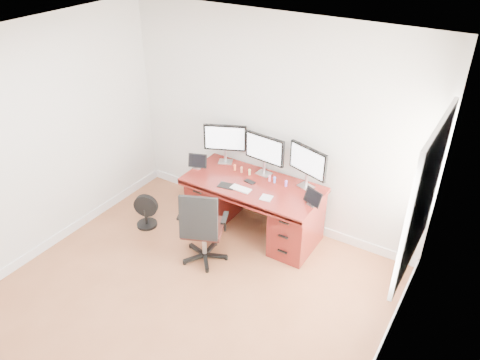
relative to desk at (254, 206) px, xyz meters
The scene contains 21 objects.
ground 1.87m from the desk, 90.00° to the right, with size 4.50×4.50×0.00m, color #915737.
back_wall 1.04m from the desk, 90.00° to the left, with size 4.00×0.10×2.70m, color white.
right_wall 2.80m from the desk, 40.79° to the right, with size 0.10×4.50×2.70m.
desk is the anchor object (origin of this frame).
office_chair 0.83m from the desk, 104.93° to the right, with size 0.69×0.69×0.99m.
floor_fan 1.43m from the desk, 153.26° to the right, with size 0.32×0.27×0.46m.
monitor_left 0.93m from the desk, 157.68° to the left, with size 0.52×0.26×0.53m.
monitor_center 0.72m from the desk, 90.04° to the left, with size 0.55×0.16×0.53m.
monitor_right 0.93m from the desk, 22.31° to the left, with size 0.53×0.20×0.53m.
tablet_left 0.91m from the desk, behind, with size 0.25×0.15×0.19m.
tablet_right 0.92m from the desk, ahead, with size 0.25×0.15×0.19m.
keyboard 0.43m from the desk, 103.02° to the right, with size 0.25×0.11×0.01m, color white.
trackpad 0.52m from the desk, 38.14° to the right, with size 0.13×0.13×0.01m, color silver.
drawing_tablet 0.49m from the desk, 132.66° to the right, with size 0.21×0.13×0.01m, color black.
phone 0.36m from the desk, 149.31° to the right, with size 0.14×0.07×0.01m, color black.
figurine_orange 0.55m from the desk, 161.60° to the left, with size 0.03×0.03×0.09m.
figurine_brown 0.49m from the desk, 155.07° to the left, with size 0.03×0.03×0.09m.
figurine_yellow 0.44m from the desk, 139.54° to the left, with size 0.03×0.03×0.09m.
figurine_pink 0.44m from the desk, 39.03° to the left, with size 0.03×0.03×0.09m.
figurine_blue 0.47m from the desk, 29.05° to the left, with size 0.03×0.03×0.09m.
figurine_purple 0.56m from the desk, 17.75° to the left, with size 0.03×0.03×0.09m.
Camera 1 is at (2.43, -2.40, 3.73)m, focal length 35.00 mm.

